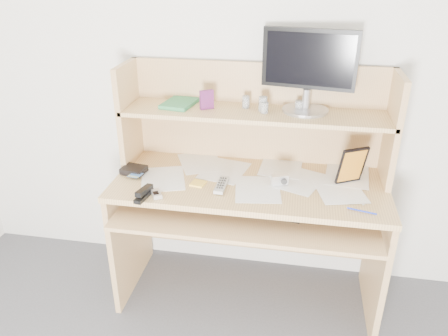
% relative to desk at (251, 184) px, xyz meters
% --- Properties ---
extents(back_wall, '(3.60, 0.04, 2.50)m').
position_rel_desk_xyz_m(back_wall, '(0.00, 0.24, 0.56)').
color(back_wall, silver).
rests_on(back_wall, floor).
extents(desk, '(1.40, 0.70, 1.30)m').
position_rel_desk_xyz_m(desk, '(0.00, 0.00, 0.00)').
color(desk, tan).
rests_on(desk, floor).
extents(paper_clutter, '(1.32, 0.54, 0.01)m').
position_rel_desk_xyz_m(paper_clutter, '(0.00, -0.08, 0.06)').
color(paper_clutter, white).
rests_on(paper_clutter, desk).
extents(keyboard, '(0.42, 0.23, 0.03)m').
position_rel_desk_xyz_m(keyboard, '(0.09, -0.17, -0.03)').
color(keyboard, black).
rests_on(keyboard, desk).
extents(tv_remote, '(0.05, 0.17, 0.02)m').
position_rel_desk_xyz_m(tv_remote, '(-0.13, -0.17, 0.07)').
color(tv_remote, '#ACADA7').
rests_on(tv_remote, paper_clutter).
extents(flip_phone, '(0.08, 0.09, 0.02)m').
position_rel_desk_xyz_m(flip_phone, '(-0.42, -0.31, 0.07)').
color(flip_phone, silver).
rests_on(flip_phone, paper_clutter).
extents(stapler, '(0.06, 0.14, 0.04)m').
position_rel_desk_xyz_m(stapler, '(-0.48, -0.34, 0.08)').
color(stapler, black).
rests_on(stapler, paper_clutter).
extents(wallet, '(0.13, 0.12, 0.03)m').
position_rel_desk_xyz_m(wallet, '(-0.62, -0.10, 0.08)').
color(wallet, black).
rests_on(wallet, paper_clutter).
extents(sticky_note_pad, '(0.08, 0.08, 0.01)m').
position_rel_desk_xyz_m(sticky_note_pad, '(-0.25, -0.16, 0.06)').
color(sticky_note_pad, gold).
rests_on(sticky_note_pad, desk).
extents(digital_camera, '(0.09, 0.06, 0.05)m').
position_rel_desk_xyz_m(digital_camera, '(0.15, -0.10, 0.09)').
color(digital_camera, silver).
rests_on(digital_camera, paper_clutter).
extents(game_case, '(0.13, 0.08, 0.20)m').
position_rel_desk_xyz_m(game_case, '(0.51, -0.02, 0.16)').
color(game_case, black).
rests_on(game_case, paper_clutter).
extents(blue_pen, '(0.13, 0.04, 0.01)m').
position_rel_desk_xyz_m(blue_pen, '(0.54, -0.30, 0.07)').
color(blue_pen, '#1629A9').
rests_on(blue_pen, paper_clutter).
extents(card_box, '(0.07, 0.06, 0.10)m').
position_rel_desk_xyz_m(card_box, '(-0.25, 0.06, 0.44)').
color(card_box, '#AA162F').
rests_on(card_box, desk).
extents(shelf_book, '(0.18, 0.23, 0.02)m').
position_rel_desk_xyz_m(shelf_book, '(-0.41, 0.10, 0.40)').
color(shelf_book, '#338158').
rests_on(shelf_book, desk).
extents(chip_stack_a, '(0.05, 0.05, 0.06)m').
position_rel_desk_xyz_m(chip_stack_a, '(0.05, 0.05, 0.41)').
color(chip_stack_a, black).
rests_on(chip_stack_a, desk).
extents(chip_stack_b, '(0.04, 0.04, 0.06)m').
position_rel_desk_xyz_m(chip_stack_b, '(-0.05, 0.11, 0.42)').
color(chip_stack_b, silver).
rests_on(chip_stack_b, desk).
extents(chip_stack_c, '(0.04, 0.04, 0.05)m').
position_rel_desk_xyz_m(chip_stack_c, '(0.22, 0.12, 0.41)').
color(chip_stack_c, black).
rests_on(chip_stack_c, desk).
extents(chip_stack_d, '(0.06, 0.06, 0.08)m').
position_rel_desk_xyz_m(chip_stack_d, '(0.04, 0.07, 0.42)').
color(chip_stack_d, white).
rests_on(chip_stack_d, desk).
extents(monitor, '(0.47, 0.24, 0.41)m').
position_rel_desk_xyz_m(monitor, '(0.25, 0.13, 0.60)').
color(monitor, '#AEADB2').
rests_on(monitor, desk).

